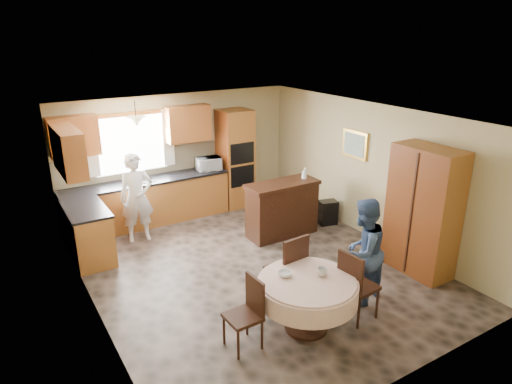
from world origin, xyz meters
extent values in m
cube|color=brown|center=(0.00, 0.00, 0.00)|extent=(5.00, 6.00, 0.01)
cube|color=white|center=(0.00, 0.00, 2.50)|extent=(5.00, 6.00, 0.01)
cube|color=tan|center=(0.00, 3.00, 1.25)|extent=(5.00, 0.02, 2.50)
cube|color=tan|center=(0.00, -3.00, 1.25)|extent=(5.00, 0.02, 2.50)
cube|color=tan|center=(-2.50, 0.00, 1.25)|extent=(0.02, 6.00, 2.50)
cube|color=tan|center=(2.50, 0.00, 1.25)|extent=(0.02, 6.00, 2.50)
cube|color=white|center=(-1.00, 2.98, 1.60)|extent=(1.40, 0.03, 1.10)
cube|color=white|center=(-1.75, 2.93, 1.65)|extent=(0.22, 0.02, 1.15)
cube|color=white|center=(-0.25, 2.93, 1.65)|extent=(0.22, 0.02, 1.15)
cube|color=#C27F33|center=(-0.85, 2.70, 0.44)|extent=(3.30, 0.60, 0.88)
cube|color=black|center=(-0.85, 2.70, 0.90)|extent=(3.30, 0.64, 0.04)
cube|color=#C27F33|center=(-2.20, 1.80, 0.44)|extent=(0.60, 1.20, 0.88)
cube|color=black|center=(-2.20, 1.80, 0.90)|extent=(0.64, 1.20, 0.04)
cube|color=#CABC8F|center=(-0.85, 2.99, 1.18)|extent=(3.30, 0.02, 0.55)
cube|color=#B5662D|center=(-2.05, 2.83, 1.91)|extent=(0.85, 0.33, 0.72)
cube|color=#B5662D|center=(0.15, 2.83, 1.91)|extent=(0.90, 0.33, 0.72)
cube|color=#B5662D|center=(-2.33, 1.80, 1.91)|extent=(0.33, 1.20, 0.72)
cube|color=#C27F33|center=(1.15, 2.69, 1.06)|extent=(0.66, 0.62, 2.12)
cube|color=black|center=(1.15, 2.38, 1.25)|extent=(0.56, 0.01, 0.45)
cube|color=black|center=(1.15, 2.38, 0.75)|extent=(0.56, 0.01, 0.45)
cone|color=beige|center=(-1.00, 2.50, 2.12)|extent=(0.36, 0.36, 0.18)
cube|color=#3B1C10|center=(1.12, 0.85, 0.49)|extent=(1.38, 0.57, 0.98)
cube|color=black|center=(2.20, 0.79, 0.24)|extent=(0.41, 0.33, 0.49)
cube|color=#C27F33|center=(2.22, -1.41, 1.03)|extent=(0.54, 1.08, 2.06)
cylinder|color=#3B1C10|center=(-0.26, -1.71, 0.33)|extent=(0.19, 0.19, 0.67)
cylinder|color=#3B1C10|center=(-0.26, -1.71, 0.02)|extent=(0.57, 0.57, 0.04)
cylinder|color=beige|center=(-0.26, -1.71, 0.71)|extent=(1.23, 1.23, 0.05)
cylinder|color=beige|center=(-0.26, -1.71, 0.57)|extent=(1.29, 1.29, 0.26)
cube|color=#3B1C10|center=(-1.14, -1.59, 0.42)|extent=(0.41, 0.41, 0.05)
cube|color=#3B1C10|center=(-0.96, -1.58, 0.68)|extent=(0.05, 0.38, 0.47)
cylinder|color=#3B1C10|center=(-1.31, -1.76, 0.20)|extent=(0.03, 0.03, 0.41)
cylinder|color=#3B1C10|center=(-0.97, -1.76, 0.20)|extent=(0.03, 0.03, 0.41)
cylinder|color=#3B1C10|center=(-1.31, -1.42, 0.20)|extent=(0.03, 0.03, 0.41)
cylinder|color=#3B1C10|center=(-0.97, -1.42, 0.20)|extent=(0.03, 0.03, 0.41)
cube|color=#3B1C10|center=(-0.10, -1.01, 0.49)|extent=(0.50, 0.50, 0.05)
cube|color=#3B1C10|center=(-0.09, -1.22, 0.79)|extent=(0.44, 0.08, 0.55)
cylinder|color=#3B1C10|center=(-0.30, -1.21, 0.24)|extent=(0.04, 0.04, 0.47)
cylinder|color=#3B1C10|center=(0.09, -1.21, 0.24)|extent=(0.04, 0.04, 0.47)
cylinder|color=#3B1C10|center=(-0.30, -0.81, 0.24)|extent=(0.04, 0.04, 0.47)
cylinder|color=#3B1C10|center=(0.09, -0.81, 0.24)|extent=(0.04, 0.04, 0.47)
cube|color=#3B1C10|center=(0.49, -1.86, 0.47)|extent=(0.48, 0.48, 0.05)
cube|color=#3B1C10|center=(0.29, -1.88, 0.75)|extent=(0.08, 0.42, 0.52)
cylinder|color=#3B1C10|center=(0.30, -2.04, 0.22)|extent=(0.04, 0.04, 0.45)
cylinder|color=#3B1C10|center=(0.68, -2.04, 0.22)|extent=(0.04, 0.04, 0.45)
cylinder|color=#3B1C10|center=(0.30, -1.67, 0.22)|extent=(0.04, 0.04, 0.45)
cylinder|color=#3B1C10|center=(0.68, -1.67, 0.22)|extent=(0.04, 0.04, 0.45)
cube|color=gold|center=(2.47, 0.44, 1.68)|extent=(0.05, 0.63, 0.52)
cube|color=#AEC3CC|center=(2.44, 0.44, 1.68)|extent=(0.01, 0.52, 0.41)
imported|color=silver|center=(0.49, 2.65, 1.06)|extent=(0.53, 0.40, 0.27)
imported|color=silver|center=(-1.25, 2.06, 0.83)|extent=(0.65, 0.48, 1.65)
imported|color=#344A73|center=(0.80, -1.58, 0.78)|extent=(0.87, 0.75, 1.56)
imported|color=#B2B2B2|center=(0.69, 0.85, 1.01)|extent=(0.24, 0.24, 0.05)
imported|color=silver|center=(1.62, 0.85, 1.12)|extent=(0.11, 0.11, 0.27)
imported|color=#B2B2B2|center=(-0.05, -1.72, 0.78)|extent=(0.16, 0.16, 0.11)
imported|color=#B2B2B2|center=(-0.46, -1.48, 0.76)|extent=(0.24, 0.24, 0.06)
camera|label=1|loc=(-3.46, -5.66, 3.72)|focal=32.00mm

